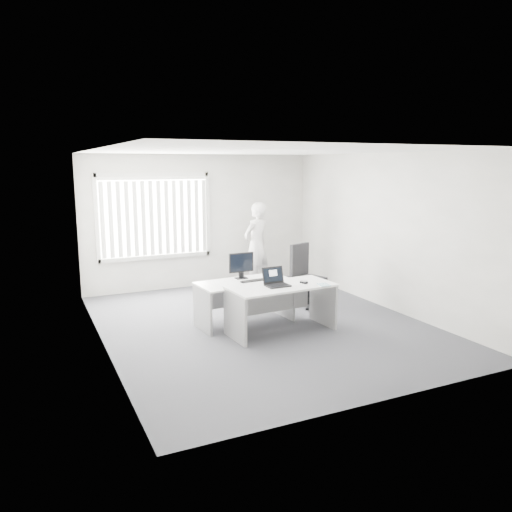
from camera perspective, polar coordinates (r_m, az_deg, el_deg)
name	(u,v)px	position (r m, az deg, el deg)	size (l,w,h in m)	color
ground	(262,324)	(8.29, 0.67, -7.81)	(6.00, 6.00, 0.00)	#4C4C53
wall_back	(201,221)	(10.72, -6.33, 3.98)	(5.00, 0.02, 2.80)	silver
wall_front	(385,279)	(5.46, 14.54, -2.55)	(5.00, 0.02, 2.80)	silver
wall_left	(100,252)	(7.24, -17.41, 0.46)	(0.02, 6.00, 2.80)	silver
wall_right	(387,231)	(9.31, 14.69, 2.73)	(0.02, 6.00, 2.80)	silver
ceiling	(262,151)	(7.87, 0.72, 11.93)	(5.00, 6.00, 0.02)	white
window	(155,216)	(10.38, -11.51, 4.46)	(2.32, 0.06, 1.76)	silver
blinds	(155,218)	(10.33, -11.43, 4.27)	(2.20, 0.10, 1.50)	white
desk_near	(281,298)	(7.79, 2.91, -4.85)	(1.69, 0.87, 0.75)	silver
desk_far	(245,293)	(8.22, -1.30, -4.25)	(1.61, 0.85, 0.71)	silver
office_chair	(306,286)	(9.34, 5.75, -3.47)	(0.84, 0.84, 1.14)	black
person	(257,245)	(10.54, 0.06, 1.23)	(0.66, 0.44, 1.81)	silver
laptop	(278,277)	(7.63, 2.50, -2.46)	(0.36, 0.32, 0.28)	black
paper_sheet	(298,283)	(7.86, 4.80, -3.15)	(0.26, 0.19, 0.00)	silver
mouse	(304,282)	(7.87, 5.49, -2.96)	(0.07, 0.12, 0.05)	silver
booklet	(324,285)	(7.81, 7.79, -3.27)	(0.15, 0.21, 0.01)	white
keyboard	(255,281)	(8.14, -0.17, -2.87)	(0.46, 0.15, 0.02)	black
monitor	(241,266)	(8.32, -1.70, -1.11)	(0.44, 0.13, 0.44)	black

